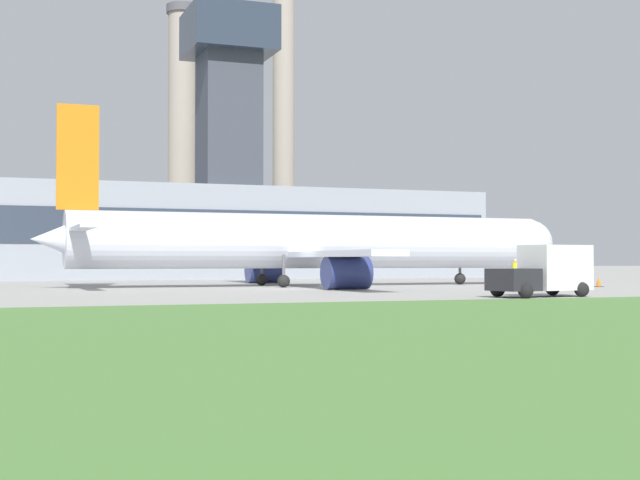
# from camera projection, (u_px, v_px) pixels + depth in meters

# --- Properties ---
(ground_plane) EXTENTS (400.00, 400.00, 0.00)m
(ground_plane) POSITION_uv_depth(u_px,v_px,m) (299.00, 289.00, 53.80)
(ground_plane) COLOR #999691
(terminal_building) EXTENTS (60.02, 10.48, 26.14)m
(terminal_building) POSITION_uv_depth(u_px,v_px,m) (191.00, 217.00, 85.21)
(terminal_building) COLOR #8C939E
(terminal_building) RESTS_ON ground_plane
(smokestack_left) EXTENTS (4.05, 4.05, 33.89)m
(smokestack_left) POSITION_uv_depth(u_px,v_px,m) (182.00, 138.00, 111.67)
(smokestack_left) COLOR gray
(smokestack_left) RESTS_ON ground_plane
(smokestack_right) EXTENTS (3.24, 3.24, 41.96)m
(smokestack_right) POSITION_uv_depth(u_px,v_px,m) (284.00, 110.00, 114.11)
(smokestack_right) COLOR gray
(smokestack_right) RESTS_ON ground_plane
(airplane) EXTENTS (36.89, 29.66, 11.29)m
(airplane) POSITION_uv_depth(u_px,v_px,m) (312.00, 242.00, 59.83)
(airplane) COLOR silver
(airplane) RESTS_ON ground_plane
(pushback_tug) EXTENTS (3.48, 3.02, 2.14)m
(pushback_tug) POSITION_uv_depth(u_px,v_px,m) (563.00, 270.00, 68.16)
(pushback_tug) COLOR gray
(pushback_tug) RESTS_ON ground_plane
(baggage_truck) EXTENTS (5.28, 3.13, 2.43)m
(baggage_truck) POSITION_uv_depth(u_px,v_px,m) (546.00, 272.00, 41.82)
(baggage_truck) COLOR #232328
(baggage_truck) RESTS_ON ground_plane
(ground_crew_person) EXTENTS (0.49, 0.49, 1.82)m
(ground_crew_person) POSITION_uv_depth(u_px,v_px,m) (515.00, 273.00, 58.03)
(ground_crew_person) COLOR #23283D
(ground_crew_person) RESTS_ON ground_plane
(traffic_cone_near_nose) EXTENTS (0.46, 0.46, 0.67)m
(traffic_cone_near_nose) POSITION_uv_depth(u_px,v_px,m) (516.00, 284.00, 52.71)
(traffic_cone_near_nose) COLOR black
(traffic_cone_near_nose) RESTS_ON ground_plane
(traffic_cone_wingtip) EXTENTS (0.50, 0.50, 0.64)m
(traffic_cone_wingtip) POSITION_uv_depth(u_px,v_px,m) (599.00, 282.00, 57.90)
(traffic_cone_wingtip) COLOR black
(traffic_cone_wingtip) RESTS_ON ground_plane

